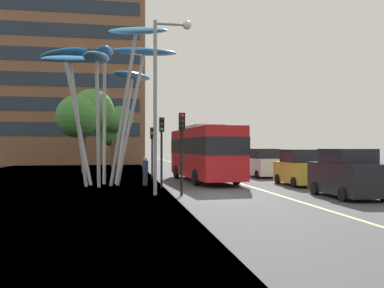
{
  "coord_description": "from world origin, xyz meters",
  "views": [
    {
      "loc": [
        -4.61,
        -18.83,
        2.28
      ],
      "look_at": [
        -0.28,
        6.83,
        2.5
      ],
      "focal_mm": 38.3,
      "sensor_mm": 36.0,
      "label": 1
    }
  ],
  "objects_px": {
    "leaf_sculpture": "(109,65)",
    "traffic_light_kerb_near": "(182,136)",
    "car_parked_near": "(347,174)",
    "car_far_side": "(221,160)",
    "red_bus": "(204,151)",
    "traffic_light_island_mid": "(152,142)",
    "pedestrian": "(145,171)",
    "street_lamp": "(163,84)",
    "car_side_street": "(241,161)",
    "traffic_light_kerb_far": "(162,137)",
    "car_parked_mid": "(299,169)",
    "car_parked_far": "(263,164)"
  },
  "relations": [
    {
      "from": "car_parked_mid",
      "to": "car_side_street",
      "type": "distance_m",
      "value": 13.34
    },
    {
      "from": "pedestrian",
      "to": "traffic_light_kerb_near",
      "type": "bearing_deg",
      "value": -76.15
    },
    {
      "from": "traffic_light_kerb_near",
      "to": "car_parked_mid",
      "type": "height_order",
      "value": "traffic_light_kerb_near"
    },
    {
      "from": "traffic_light_island_mid",
      "to": "car_parked_near",
      "type": "distance_m",
      "value": 14.26
    },
    {
      "from": "traffic_light_kerb_near",
      "to": "traffic_light_kerb_far",
      "type": "height_order",
      "value": "traffic_light_kerb_far"
    },
    {
      "from": "car_far_side",
      "to": "street_lamp",
      "type": "relative_size",
      "value": 0.49
    },
    {
      "from": "car_parked_near",
      "to": "car_side_street",
      "type": "bearing_deg",
      "value": 87.93
    },
    {
      "from": "car_parked_far",
      "to": "street_lamp",
      "type": "height_order",
      "value": "street_lamp"
    },
    {
      "from": "leaf_sculpture",
      "to": "car_parked_mid",
      "type": "bearing_deg",
      "value": -9.41
    },
    {
      "from": "traffic_light_kerb_near",
      "to": "red_bus",
      "type": "bearing_deg",
      "value": 71.45
    },
    {
      "from": "red_bus",
      "to": "traffic_light_island_mid",
      "type": "distance_m",
      "value": 3.93
    },
    {
      "from": "leaf_sculpture",
      "to": "traffic_light_kerb_near",
      "type": "distance_m",
      "value": 8.22
    },
    {
      "from": "car_parked_mid",
      "to": "car_far_side",
      "type": "distance_m",
      "value": 18.85
    },
    {
      "from": "car_parked_mid",
      "to": "leaf_sculpture",
      "type": "bearing_deg",
      "value": 170.59
    },
    {
      "from": "traffic_light_kerb_near",
      "to": "pedestrian",
      "type": "height_order",
      "value": "traffic_light_kerb_near"
    },
    {
      "from": "traffic_light_island_mid",
      "to": "car_parked_mid",
      "type": "relative_size",
      "value": 0.91
    },
    {
      "from": "traffic_light_kerb_near",
      "to": "car_far_side",
      "type": "distance_m",
      "value": 24.2
    },
    {
      "from": "traffic_light_kerb_far",
      "to": "pedestrian",
      "type": "distance_m",
      "value": 2.72
    },
    {
      "from": "traffic_light_kerb_near",
      "to": "car_parked_near",
      "type": "distance_m",
      "value": 7.77
    },
    {
      "from": "traffic_light_kerb_far",
      "to": "leaf_sculpture",
      "type": "bearing_deg",
      "value": 146.58
    },
    {
      "from": "car_parked_mid",
      "to": "car_far_side",
      "type": "xyz_separation_m",
      "value": [
        -0.28,
        18.85,
        -0.02
      ]
    },
    {
      "from": "car_far_side",
      "to": "street_lamp",
      "type": "xyz_separation_m",
      "value": [
        -8.23,
        -22.3,
        4.36
      ]
    },
    {
      "from": "car_far_side",
      "to": "pedestrian",
      "type": "height_order",
      "value": "car_far_side"
    },
    {
      "from": "car_parked_far",
      "to": "car_side_street",
      "type": "xyz_separation_m",
      "value": [
        0.09,
        6.3,
        -0.01
      ]
    },
    {
      "from": "traffic_light_island_mid",
      "to": "street_lamp",
      "type": "bearing_deg",
      "value": -90.68
    },
    {
      "from": "red_bus",
      "to": "traffic_light_kerb_near",
      "type": "height_order",
      "value": "traffic_light_kerb_near"
    },
    {
      "from": "traffic_light_kerb_near",
      "to": "street_lamp",
      "type": "height_order",
      "value": "street_lamp"
    },
    {
      "from": "traffic_light_kerb_near",
      "to": "car_parked_near",
      "type": "bearing_deg",
      "value": -13.86
    },
    {
      "from": "leaf_sculpture",
      "to": "car_parked_far",
      "type": "height_order",
      "value": "leaf_sculpture"
    },
    {
      "from": "traffic_light_island_mid",
      "to": "car_far_side",
      "type": "relative_size",
      "value": 0.89
    },
    {
      "from": "leaf_sculpture",
      "to": "traffic_light_kerb_near",
      "type": "relative_size",
      "value": 2.45
    },
    {
      "from": "traffic_light_kerb_far",
      "to": "traffic_light_island_mid",
      "type": "height_order",
      "value": "traffic_light_kerb_far"
    },
    {
      "from": "traffic_light_kerb_far",
      "to": "car_parked_near",
      "type": "height_order",
      "value": "traffic_light_kerb_far"
    },
    {
      "from": "car_parked_near",
      "to": "street_lamp",
      "type": "xyz_separation_m",
      "value": [
        -8.15,
        2.47,
        4.29
      ]
    },
    {
      "from": "leaf_sculpture",
      "to": "traffic_light_kerb_far",
      "type": "distance_m",
      "value": 5.63
    },
    {
      "from": "red_bus",
      "to": "car_parked_far",
      "type": "distance_m",
      "value": 6.31
    },
    {
      "from": "traffic_light_kerb_far",
      "to": "car_far_side",
      "type": "bearing_deg",
      "value": 67.12
    },
    {
      "from": "red_bus",
      "to": "leaf_sculpture",
      "type": "relative_size",
      "value": 1.06
    },
    {
      "from": "car_parked_mid",
      "to": "red_bus",
      "type": "bearing_deg",
      "value": 143.31
    },
    {
      "from": "red_bus",
      "to": "car_side_street",
      "type": "xyz_separation_m",
      "value": [
        5.4,
        9.56,
        -1.04
      ]
    },
    {
      "from": "street_lamp",
      "to": "traffic_light_island_mid",
      "type": "bearing_deg",
      "value": 89.32
    },
    {
      "from": "street_lamp",
      "to": "car_side_street",
      "type": "bearing_deg",
      "value": 62.2
    },
    {
      "from": "car_parked_near",
      "to": "car_far_side",
      "type": "height_order",
      "value": "car_parked_near"
    },
    {
      "from": "traffic_light_kerb_near",
      "to": "traffic_light_kerb_far",
      "type": "bearing_deg",
      "value": 98.13
    },
    {
      "from": "red_bus",
      "to": "traffic_light_kerb_far",
      "type": "xyz_separation_m",
      "value": [
        -3.22,
        -3.87,
        0.81
      ]
    },
    {
      "from": "car_parked_mid",
      "to": "car_parked_near",
      "type": "bearing_deg",
      "value": -93.45
    },
    {
      "from": "car_parked_mid",
      "to": "pedestrian",
      "type": "bearing_deg",
      "value": 170.28
    },
    {
      "from": "car_parked_mid",
      "to": "car_far_side",
      "type": "height_order",
      "value": "car_parked_mid"
    },
    {
      "from": "pedestrian",
      "to": "car_far_side",
      "type": "bearing_deg",
      "value": 62.97
    },
    {
      "from": "car_parked_mid",
      "to": "car_side_street",
      "type": "relative_size",
      "value": 0.89
    }
  ]
}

